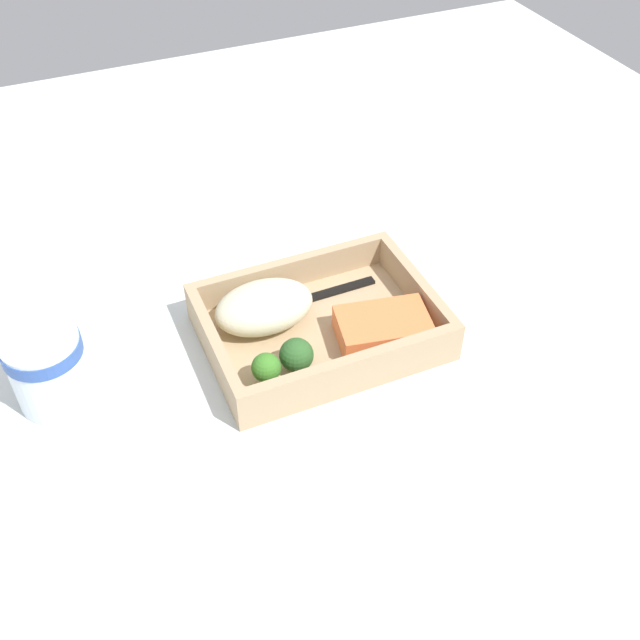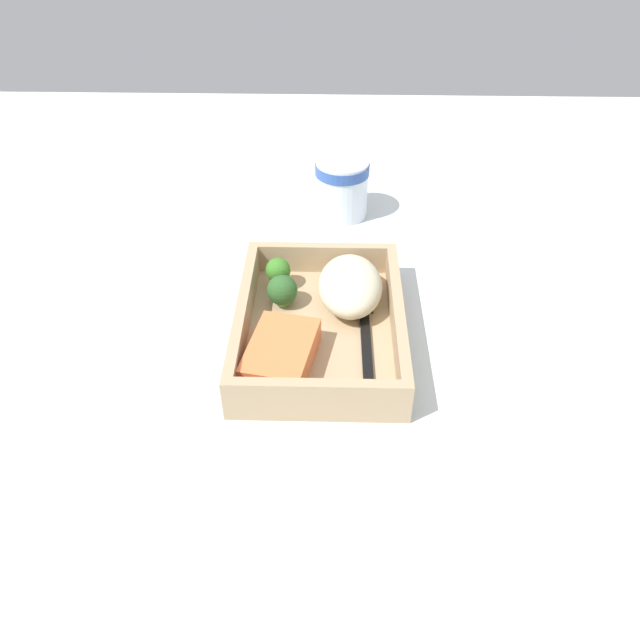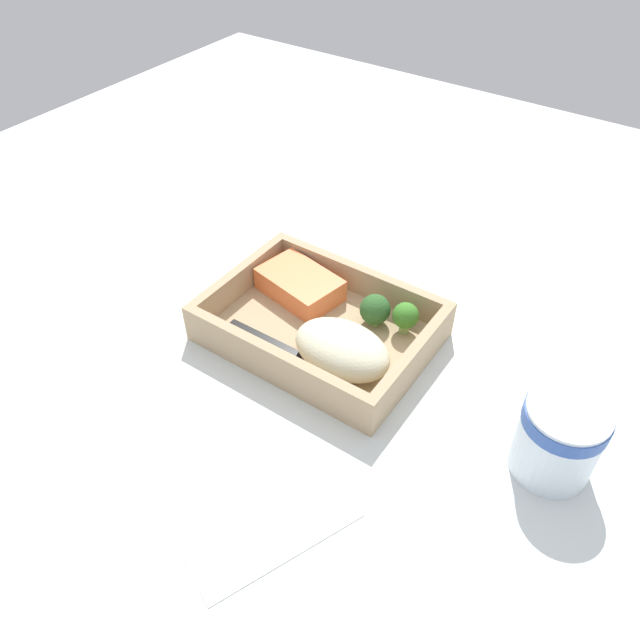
{
  "view_description": "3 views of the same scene",
  "coord_description": "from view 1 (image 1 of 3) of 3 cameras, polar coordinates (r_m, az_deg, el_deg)",
  "views": [
    {
      "loc": [
        24.16,
        55.9,
        59.25
      ],
      "look_at": [
        0.0,
        0.0,
        2.7
      ],
      "focal_mm": 42.0,
      "sensor_mm": 36.0,
      "label": 1
    },
    {
      "loc": [
        -54.49,
        -1.35,
        47.33
      ],
      "look_at": [
        0.0,
        0.0,
        2.7
      ],
      "focal_mm": 35.0,
      "sensor_mm": 36.0,
      "label": 2
    },
    {
      "loc": [
        30.63,
        -44.44,
        51.5
      ],
      "look_at": [
        0.0,
        0.0,
        2.7
      ],
      "focal_mm": 35.0,
      "sensor_mm": 36.0,
      "label": 3
    }
  ],
  "objects": [
    {
      "name": "mashed_potatoes",
      "position": [
        0.83,
        -4.28,
        1.0
      ],
      "size": [
        11.29,
        7.61,
        4.97
      ],
      "primitive_type": "ellipsoid",
      "color": "beige",
      "rests_on": "takeout_tray"
    },
    {
      "name": "paper_cup",
      "position": [
        0.8,
        -20.03,
        -3.34
      ],
      "size": [
        7.85,
        7.85,
        8.56
      ],
      "color": "white",
      "rests_on": "ground_plane"
    },
    {
      "name": "fork",
      "position": [
        0.88,
        -1.18,
        1.55
      ],
      "size": [
        15.82,
        2.23,
        0.44
      ],
      "color": "black",
      "rests_on": "takeout_tray"
    },
    {
      "name": "broccoli_floret_2",
      "position": [
        0.78,
        -1.81,
        -2.71
      ],
      "size": [
        3.66,
        3.66,
        3.99
      ],
      "color": "#76A154",
      "rests_on": "takeout_tray"
    },
    {
      "name": "salmon_fillet",
      "position": [
        0.82,
        4.83,
        -0.64
      ],
      "size": [
        11.09,
        8.34,
        2.99
      ],
      "primitive_type": "cube",
      "rotation": [
        0.0,
        0.0,
        -0.19
      ],
      "color": "#F67841",
      "rests_on": "takeout_tray"
    },
    {
      "name": "receipt_slip",
      "position": [
        0.99,
        -10.18,
        5.59
      ],
      "size": [
        15.04,
        18.18,
        0.24
      ],
      "primitive_type": "cube",
      "rotation": [
        0.0,
        0.0,
        -0.4
      ],
      "color": "white",
      "rests_on": "ground_plane"
    },
    {
      "name": "broccoli_floret_1",
      "position": [
        0.77,
        -4.12,
        -3.69
      ],
      "size": [
        3.1,
        3.1,
        4.03
      ],
      "color": "#7FA458",
      "rests_on": "takeout_tray"
    },
    {
      "name": "tray_rim",
      "position": [
        0.83,
        0.0,
        0.19
      ],
      "size": [
        25.57,
        18.65,
        3.74
      ],
      "color": "tan",
      "rests_on": "takeout_tray"
    },
    {
      "name": "takeout_tray",
      "position": [
        0.85,
        0.0,
        -1.04
      ],
      "size": [
        25.57,
        18.65,
        1.2
      ],
      "primitive_type": "cube",
      "color": "tan",
      "rests_on": "ground_plane"
    },
    {
      "name": "ground_plane",
      "position": [
        0.86,
        0.0,
        -1.81
      ],
      "size": [
        160.0,
        160.0,
        2.0
      ],
      "primitive_type": "cube",
      "color": "silver"
    }
  ]
}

